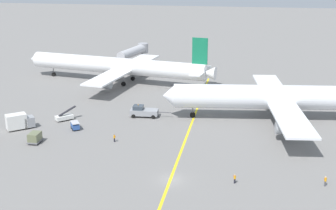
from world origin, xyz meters
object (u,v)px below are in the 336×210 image
object	(u,v)px
airliner_at_gate_left	(118,66)
gse_belt_loader_portside	(65,117)
jet_bridge	(135,51)
gse_catering_truck_tall	(20,121)
ground_crew_wing_walker_right	(235,179)
airliner_being_pushed	(272,98)
pushback_tug	(143,111)
gse_container_dolly_flat	(35,137)
ground_crew_marshaller_foreground	(114,138)
gse_baggage_cart_near_cluster	(75,126)
ground_crew_ramp_agent_by_cones	(325,181)

from	to	relation	value
airliner_at_gate_left	gse_belt_loader_portside	distance (m)	35.62
airliner_at_gate_left	jet_bridge	world-z (taller)	airliner_at_gate_left
gse_catering_truck_tall	ground_crew_wing_walker_right	distance (m)	50.43
airliner_being_pushed	jet_bridge	distance (m)	71.92
pushback_tug	gse_container_dolly_flat	distance (m)	26.72
airliner_being_pushed	gse_belt_loader_portside	world-z (taller)	airliner_being_pushed
airliner_being_pushed	ground_crew_marshaller_foreground	world-z (taller)	airliner_being_pushed
gse_container_dolly_flat	jet_bridge	distance (m)	78.40
pushback_tug	ground_crew_marshaller_foreground	bearing A→B (deg)	-98.13
gse_catering_truck_tall	pushback_tug	bearing A→B (deg)	27.31
gse_baggage_cart_near_cluster	jet_bridge	distance (m)	69.81
ground_crew_marshaller_foreground	jet_bridge	xyz separation A→B (m)	(-13.92, 75.09, 3.07)
ground_crew_ramp_agent_by_cones	ground_crew_wing_walker_right	xyz separation A→B (m)	(-14.64, -1.50, -0.09)
gse_baggage_cart_near_cluster	ground_crew_wing_walker_right	distance (m)	40.25
airliner_being_pushed	gse_catering_truck_tall	bearing A→B (deg)	-163.56
gse_container_dolly_flat	gse_baggage_cart_near_cluster	bearing A→B (deg)	58.82
airliner_at_gate_left	pushback_tug	distance (m)	33.00
gse_catering_truck_tall	gse_belt_loader_portside	xyz separation A→B (m)	(7.43, 7.04, -0.93)
airliner_being_pushed	ground_crew_ramp_agent_by_cones	xyz separation A→B (m)	(7.42, -32.37, -4.29)
pushback_tug	gse_catering_truck_tall	world-z (taller)	gse_catering_truck_tall
pushback_tug	ground_crew_marshaller_foreground	size ratio (longest dim) A/B	6.01
airliner_at_gate_left	gse_belt_loader_portside	bearing A→B (deg)	-94.94
airliner_at_gate_left	pushback_tug	xyz separation A→B (m)	(14.31, -29.49, -3.76)
airliner_at_gate_left	jet_bridge	bearing A→B (deg)	93.86
pushback_tug	gse_belt_loader_portside	distance (m)	18.29
gse_container_dolly_flat	gse_baggage_cart_near_cluster	xyz separation A→B (m)	(5.25, 8.68, -0.31)
gse_baggage_cart_near_cluster	ground_crew_wing_walker_right	size ratio (longest dim) A/B	1.95
airliner_being_pushed	gse_baggage_cart_near_cluster	world-z (taller)	airliner_being_pushed
pushback_tug	ground_crew_ramp_agent_by_cones	world-z (taller)	pushback_tug
ground_crew_ramp_agent_by_cones	ground_crew_wing_walker_right	distance (m)	14.72
ground_crew_wing_walker_right	airliner_at_gate_left	bearing A→B (deg)	121.41
pushback_tug	ground_crew_ramp_agent_by_cones	size ratio (longest dim) A/B	5.53
airliner_being_pushed	gse_catering_truck_tall	distance (m)	56.81
gse_baggage_cart_near_cluster	ground_crew_ramp_agent_by_cones	world-z (taller)	ground_crew_ramp_agent_by_cones
gse_belt_loader_portside	ground_crew_wing_walker_right	xyz separation A→B (m)	(39.74, -24.86, 0.01)
airliner_at_gate_left	pushback_tug	bearing A→B (deg)	-64.12
gse_container_dolly_flat	gse_baggage_cart_near_cluster	distance (m)	10.15
ground_crew_ramp_agent_by_cones	jet_bridge	bearing A→B (deg)	121.28
gse_catering_truck_tall	gse_belt_loader_portside	bearing A→B (deg)	43.48
gse_belt_loader_portside	airliner_being_pushed	bearing A→B (deg)	10.86
pushback_tug	gse_container_dolly_flat	xyz separation A→B (m)	(-18.04, -19.72, -0.08)
gse_container_dolly_flat	ground_crew_marshaller_foreground	xyz separation A→B (m)	(15.68, 3.25, -0.33)
ground_crew_wing_walker_right	jet_bridge	xyz separation A→B (m)	(-38.66, 89.23, 3.08)
jet_bridge	ground_crew_ramp_agent_by_cones	bearing A→B (deg)	-58.72
airliner_being_pushed	gse_belt_loader_portside	distance (m)	48.02
airliner_at_gate_left	gse_container_dolly_flat	bearing A→B (deg)	-94.33
pushback_tug	gse_belt_loader_portside	size ratio (longest dim) A/B	2.20
airliner_being_pushed	pushback_tug	world-z (taller)	airliner_being_pushed
airliner_at_gate_left	jet_bridge	size ratio (longest dim) A/B	3.16
ground_crew_marshaller_foreground	jet_bridge	bearing A→B (deg)	100.50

